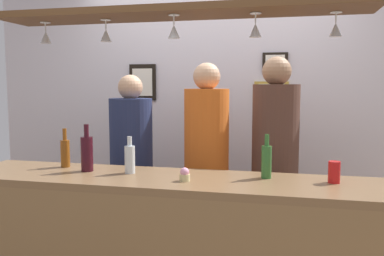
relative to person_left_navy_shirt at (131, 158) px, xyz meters
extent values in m
cube|color=silver|center=(0.56, 0.72, 0.30)|extent=(4.40, 0.06, 2.60)
cube|color=brown|center=(0.56, -0.73, 0.01)|extent=(2.70, 0.55, 0.04)
cube|color=brown|center=(0.56, -0.68, 1.00)|extent=(2.20, 0.36, 0.04)
cylinder|color=silver|center=(-0.31, -0.65, 0.97)|extent=(0.06, 0.06, 0.00)
cylinder|color=silver|center=(-0.31, -0.65, 0.94)|extent=(0.01, 0.01, 0.06)
cone|color=silver|center=(-0.31, -0.65, 0.88)|extent=(0.07, 0.07, 0.08)
cylinder|color=silver|center=(0.11, -0.66, 0.97)|extent=(0.06, 0.06, 0.00)
cylinder|color=silver|center=(0.11, -0.66, 0.94)|extent=(0.01, 0.01, 0.06)
cone|color=silver|center=(0.11, -0.66, 0.88)|extent=(0.07, 0.07, 0.08)
cylinder|color=silver|center=(0.56, -0.74, 0.97)|extent=(0.06, 0.06, 0.00)
cylinder|color=silver|center=(0.56, -0.74, 0.94)|extent=(0.01, 0.01, 0.06)
cone|color=silver|center=(0.56, -0.74, 0.88)|extent=(0.07, 0.07, 0.08)
cylinder|color=silver|center=(1.02, -0.69, 0.97)|extent=(0.06, 0.06, 0.00)
cylinder|color=silver|center=(1.02, -0.69, 0.94)|extent=(0.01, 0.01, 0.06)
cone|color=silver|center=(1.02, -0.69, 0.88)|extent=(0.07, 0.07, 0.08)
cylinder|color=silver|center=(1.45, -0.62, 0.97)|extent=(0.06, 0.06, 0.00)
cylinder|color=silver|center=(1.45, -0.62, 0.94)|extent=(0.01, 0.01, 0.06)
cone|color=silver|center=(1.45, -0.62, 0.88)|extent=(0.07, 0.07, 0.08)
cube|color=#2D334C|center=(0.00, 0.00, -0.60)|extent=(0.17, 0.18, 0.79)
cylinder|color=navy|center=(0.00, 0.00, 0.13)|extent=(0.34, 0.34, 0.68)
sphere|color=tan|center=(0.00, 0.00, 0.56)|extent=(0.20, 0.20, 0.20)
cube|color=#2D334C|center=(0.61, 0.00, -0.58)|extent=(0.17, 0.18, 0.83)
cylinder|color=orange|center=(0.61, 0.00, 0.19)|extent=(0.34, 0.34, 0.72)
sphere|color=tan|center=(0.61, 0.00, 0.64)|extent=(0.21, 0.21, 0.21)
cube|color=#2D334C|center=(1.12, 0.00, -0.57)|extent=(0.17, 0.18, 0.85)
cylinder|color=brown|center=(1.12, 0.00, 0.22)|extent=(0.34, 0.34, 0.74)
sphere|color=#9E7556|center=(1.12, 0.00, 0.68)|extent=(0.21, 0.21, 0.21)
cylinder|color=#380F19|center=(-0.03, -0.68, 0.14)|extent=(0.08, 0.08, 0.22)
cylinder|color=#380F19|center=(-0.03, -0.68, 0.29)|extent=(0.03, 0.03, 0.08)
cylinder|color=brown|center=(-0.24, -0.59, 0.12)|extent=(0.06, 0.06, 0.18)
cylinder|color=brown|center=(-0.24, -0.59, 0.25)|extent=(0.03, 0.03, 0.08)
cylinder|color=#336B2D|center=(1.09, -0.62, 0.13)|extent=(0.06, 0.06, 0.19)
cylinder|color=#336B2D|center=(1.09, -0.62, 0.26)|extent=(0.03, 0.03, 0.07)
cylinder|color=silver|center=(0.26, -0.68, 0.12)|extent=(0.06, 0.06, 0.17)
cylinder|color=silver|center=(0.26, -0.68, 0.23)|extent=(0.03, 0.03, 0.06)
cylinder|color=red|center=(1.46, -0.66, 0.09)|extent=(0.07, 0.07, 0.12)
cylinder|color=beige|center=(0.64, -0.80, 0.05)|extent=(0.06, 0.06, 0.04)
sphere|color=pink|center=(0.64, -0.80, 0.08)|extent=(0.05, 0.05, 0.05)
cube|color=black|center=(1.09, 0.68, 0.77)|extent=(0.22, 0.02, 0.18)
cube|color=white|center=(1.09, 0.67, 0.77)|extent=(0.17, 0.01, 0.14)
cube|color=#B29338|center=(1.06, 0.68, 0.52)|extent=(0.30, 0.02, 0.18)
cube|color=white|center=(1.06, 0.67, 0.52)|extent=(0.23, 0.01, 0.14)
cube|color=black|center=(-0.14, 0.68, 0.60)|extent=(0.26, 0.02, 0.34)
cube|color=white|center=(-0.14, 0.67, 0.60)|extent=(0.20, 0.01, 0.26)
camera|label=1|loc=(1.19, -3.00, 0.58)|focal=37.89mm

